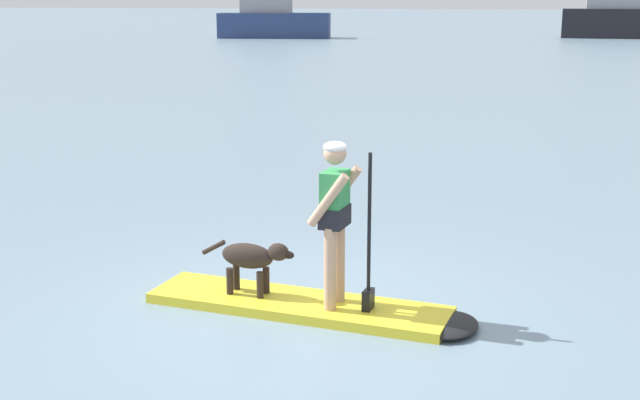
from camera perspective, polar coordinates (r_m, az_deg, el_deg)
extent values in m
plane|color=gray|center=(8.60, -1.49, -7.38)|extent=(400.00, 400.00, 0.00)
cube|color=yellow|center=(8.58, -1.49, -7.06)|extent=(3.15, 1.18, 0.10)
ellipsoid|color=black|center=(8.17, 8.66, -8.32)|extent=(0.65, 0.80, 0.10)
cylinder|color=tan|center=(8.42, 1.28, -4.15)|extent=(0.12, 0.12, 0.83)
cylinder|color=tan|center=(8.18, 0.68, -4.67)|extent=(0.12, 0.12, 0.83)
cube|color=black|center=(8.16, 1.00, -1.11)|extent=(0.27, 0.39, 0.20)
cube|color=#338C4C|center=(8.11, 1.01, 0.15)|extent=(0.24, 0.36, 0.53)
sphere|color=tan|center=(8.02, 1.02, 3.17)|extent=(0.22, 0.22, 0.22)
ellipsoid|color=white|center=(8.01, 1.02, 3.59)|extent=(0.23, 0.23, 0.11)
cylinder|color=tan|center=(8.29, 1.45, 0.56)|extent=(0.43, 0.15, 0.54)
cylinder|color=tan|center=(7.94, 0.55, -0.02)|extent=(0.43, 0.15, 0.54)
cylinder|color=black|center=(8.09, 3.34, -2.21)|extent=(0.04, 0.04, 1.56)
cube|color=black|center=(8.30, 3.27, -6.72)|extent=(0.10, 0.19, 0.20)
ellipsoid|color=#2D231E|center=(8.65, -4.91, -3.77)|extent=(0.59, 0.29, 0.26)
ellipsoid|color=#2D231E|center=(8.49, -2.83, -3.52)|extent=(0.24, 0.19, 0.18)
ellipsoid|color=black|center=(8.45, -2.14, -3.73)|extent=(0.13, 0.10, 0.08)
cylinder|color=#2D231E|center=(8.80, -7.18, -3.18)|extent=(0.27, 0.09, 0.18)
cylinder|color=#2D231E|center=(8.73, -3.65, -5.43)|extent=(0.07, 0.07, 0.27)
cylinder|color=#2D231E|center=(8.60, -4.07, -5.74)|extent=(0.07, 0.07, 0.27)
cylinder|color=#2D231E|center=(8.87, -5.66, -5.16)|extent=(0.07, 0.07, 0.27)
cylinder|color=#2D231E|center=(8.74, -6.11, -5.46)|extent=(0.07, 0.07, 0.27)
cube|color=navy|center=(64.77, -3.09, 11.68)|extent=(8.60, 3.84, 1.84)
cube|color=black|center=(68.12, 19.62, 11.15)|extent=(8.59, 3.08, 2.14)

